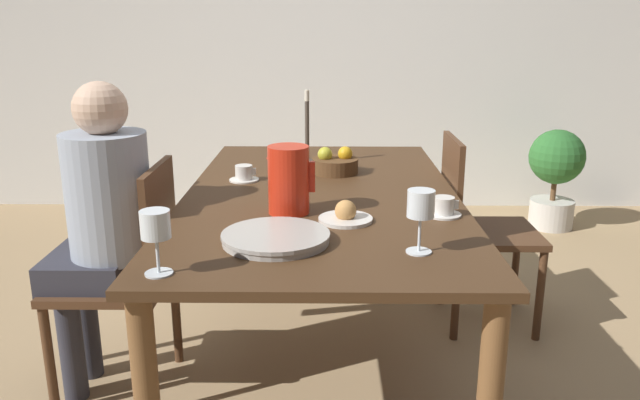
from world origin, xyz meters
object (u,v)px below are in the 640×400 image
chair_opposite (477,225)px  red_pitcher (289,180)px  wine_glass_juice (156,228)px  teacup_near_person (444,208)px  potted_plant (555,171)px  person_seated (101,215)px  wine_glass_water (421,207)px  candlestick_tall (307,135)px  bread_plate (346,215)px  serving_tray (276,238)px  fruit_bowl (335,164)px  teacup_across (244,174)px  chair_person_side (130,272)px

chair_opposite → red_pitcher: (-0.82, -0.65, 0.38)m
wine_glass_juice → teacup_near_person: wine_glass_juice is taller
potted_plant → person_seated: bearing=-140.1°
wine_glass_water → candlestick_tall: 1.23m
bread_plate → chair_opposite: bearing=49.9°
red_pitcher → serving_tray: size_ratio=0.72×
red_pitcher → teacup_near_person: red_pitcher is taller
chair_opposite → fruit_bowl: chair_opposite is taller
person_seated → wine_glass_juice: (0.38, -0.63, 0.16)m
red_pitcher → serving_tray: red_pitcher is taller
person_seated → fruit_bowl: size_ratio=5.90×
red_pitcher → teacup_near_person: (0.53, -0.03, -0.09)m
red_pitcher → teacup_across: size_ratio=1.90×
chair_opposite → person_seated: person_seated is taller
wine_glass_water → serving_tray: bearing=169.2°
teacup_near_person → potted_plant: size_ratio=0.18×
chair_person_side → bread_plate: (0.80, -0.17, 0.28)m
chair_opposite → bread_plate: size_ratio=4.88×
serving_tray → bread_plate: bread_plate is taller
chair_opposite → wine_glass_water: bearing=-22.2°
red_pitcher → candlestick_tall: candlestick_tall is taller
wine_glass_juice → teacup_across: bearing=84.5°
fruit_bowl → potted_plant: 2.16m
chair_opposite → wine_glass_juice: (-1.13, -1.21, 0.39)m
chair_person_side → wine_glass_juice: bearing=-155.1°
person_seated → bread_plate: bearing=-101.1°
wine_glass_juice → potted_plant: size_ratio=0.26×
teacup_near_person → fruit_bowl: bearing=120.4°
red_pitcher → teacup_across: 0.51m
wine_glass_water → bread_plate: bearing=124.8°
wine_glass_juice → bread_plate: 0.69m
potted_plant → serving_tray: bearing=-125.8°
wine_glass_water → fruit_bowl: (-0.23, 0.98, -0.10)m
wine_glass_water → person_seated: bearing=156.8°
red_pitcher → wine_glass_water: size_ratio=1.26×
chair_person_side → teacup_near_person: chair_person_side is taller
red_pitcher → bread_plate: red_pitcher is taller
chair_opposite → teacup_near_person: 0.79m
wine_glass_water → serving_tray: wine_glass_water is taller
wine_glass_juice → chair_opposite: bearing=46.8°
wine_glass_juice → serving_tray: bearing=40.6°
chair_person_side → person_seated: size_ratio=0.75×
teacup_near_person → teacup_across: same height
bread_plate → potted_plant: bread_plate is taller
chair_opposite → teacup_near_person: chair_opposite is taller
wine_glass_water → teacup_across: size_ratio=1.51×
fruit_bowl → candlestick_tall: bearing=123.2°
red_pitcher → bread_plate: size_ratio=1.30×
red_pitcher → potted_plant: size_ratio=0.34×
person_seated → chair_person_side: bearing=-88.9°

